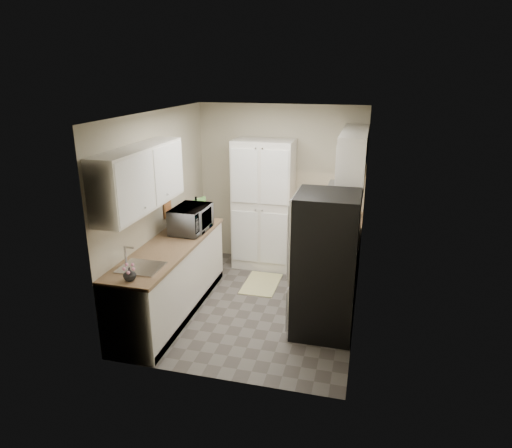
% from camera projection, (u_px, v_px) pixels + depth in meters
% --- Properties ---
extents(ground, '(3.20, 3.20, 0.00)m').
position_uv_depth(ground, '(255.00, 304.00, 6.11)').
color(ground, '#56514C').
rests_on(ground, ground).
extents(room_shell, '(2.64, 3.24, 2.52)m').
position_uv_depth(room_shell, '(253.00, 186.00, 5.58)').
color(room_shell, beige).
rests_on(room_shell, ground).
extents(pantry_cabinet, '(0.90, 0.55, 2.00)m').
position_uv_depth(pantry_cabinet, '(264.00, 205.00, 7.04)').
color(pantry_cabinet, silver).
rests_on(pantry_cabinet, ground).
extents(base_cabinet_left, '(0.60, 2.30, 0.88)m').
position_uv_depth(base_cabinet_left, '(171.00, 280.00, 5.80)').
color(base_cabinet_left, silver).
rests_on(base_cabinet_left, ground).
extents(countertop_left, '(0.63, 2.33, 0.04)m').
position_uv_depth(countertop_left, '(169.00, 246.00, 5.65)').
color(countertop_left, '#846647').
rests_on(countertop_left, base_cabinet_left).
extents(base_cabinet_right, '(0.60, 0.80, 0.88)m').
position_uv_depth(base_cabinet_right, '(339.00, 248.00, 6.82)').
color(base_cabinet_right, silver).
rests_on(base_cabinet_right, ground).
extents(countertop_right, '(0.63, 0.83, 0.04)m').
position_uv_depth(countertop_right, '(340.00, 219.00, 6.68)').
color(countertop_right, '#846647').
rests_on(countertop_right, base_cabinet_right).
extents(electric_range, '(0.71, 0.78, 1.13)m').
position_uv_depth(electric_range, '(333.00, 267.00, 6.08)').
color(electric_range, '#B7B7BC').
rests_on(electric_range, ground).
extents(refrigerator, '(0.70, 0.72, 1.70)m').
position_uv_depth(refrigerator, '(325.00, 265.00, 5.24)').
color(refrigerator, '#B7B7BC').
rests_on(refrigerator, ground).
extents(microwave, '(0.43, 0.62, 0.34)m').
position_uv_depth(microwave, '(191.00, 219.00, 6.07)').
color(microwave, '#A5A6AA').
rests_on(microwave, countertop_left).
extents(wine_bottle, '(0.09, 0.09, 0.34)m').
position_uv_depth(wine_bottle, '(196.00, 211.00, 6.43)').
color(wine_bottle, black).
rests_on(wine_bottle, countertop_left).
extents(flower_vase, '(0.17, 0.17, 0.14)m').
position_uv_depth(flower_vase, '(130.00, 274.00, 4.68)').
color(flower_vase, silver).
rests_on(flower_vase, countertop_left).
extents(cutting_board, '(0.11, 0.26, 0.33)m').
position_uv_depth(cutting_board, '(200.00, 210.00, 6.50)').
color(cutting_board, '#589942').
rests_on(cutting_board, countertop_left).
extents(toaster_oven, '(0.37, 0.42, 0.20)m').
position_uv_depth(toaster_oven, '(340.00, 212.00, 6.63)').
color(toaster_oven, '#ADADB2').
rests_on(toaster_oven, countertop_right).
extents(fruit_basket, '(0.37, 0.37, 0.12)m').
position_uv_depth(fruit_basket, '(341.00, 201.00, 6.58)').
color(fruit_basket, orange).
rests_on(fruit_basket, toaster_oven).
extents(kitchen_mat, '(0.49, 0.78, 0.01)m').
position_uv_depth(kitchen_mat, '(261.00, 284.00, 6.68)').
color(kitchen_mat, beige).
rests_on(kitchen_mat, ground).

